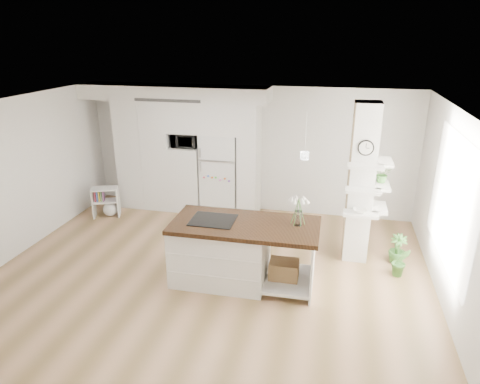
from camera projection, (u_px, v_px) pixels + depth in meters
The scene contains 14 objects.
floor at pixel (209, 276), 6.91m from camera, with size 7.00×6.00×0.01m, color tan.
room at pixel (205, 166), 6.27m from camera, with size 7.04×6.04×2.72m.
cabinet_wall at pixel (178, 142), 9.14m from camera, with size 4.00×0.71×2.70m.
refrigerator at pixel (221, 173), 9.17m from camera, with size 0.78×0.69×1.75m.
column at pixel (366, 186), 6.97m from camera, with size 0.69×0.90×2.70m.
window at pixel (452, 201), 5.93m from camera, with size 2.40×2.40×0.00m, color white.
pendant_light at pixel (325, 153), 5.95m from camera, with size 0.12×0.12×0.10m, color white.
kitchen_island at pixel (229, 250), 6.65m from camera, with size 2.24×1.09×1.57m.
bookshelf at pixel (107, 204), 9.11m from camera, with size 0.62×0.49×0.64m.
floor_plant_a at pixel (401, 262), 6.84m from camera, with size 0.27×0.22×0.50m, color #3D772F.
floor_plant_b at pixel (398, 249), 7.25m from camera, with size 0.29×0.29×0.51m, color #3D772F.
microwave at pixel (185, 140), 9.04m from camera, with size 0.54×0.37×0.30m, color #2D2D2D.
shelf_plant at pixel (383, 174), 7.01m from camera, with size 0.27×0.23×0.30m, color #3D772F.
decor_bowl at pixel (360, 211), 6.90m from camera, with size 0.22×0.22×0.05m, color white.
Camera 1 is at (1.85, -5.74, 3.67)m, focal length 32.00 mm.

